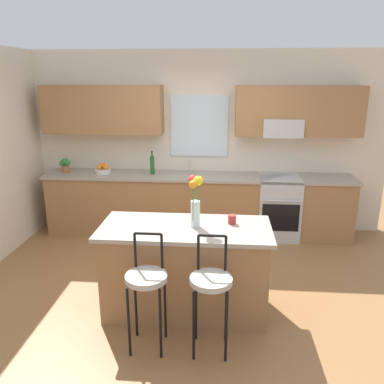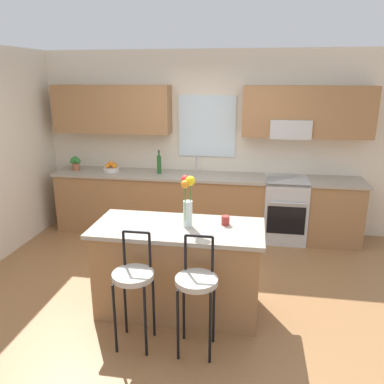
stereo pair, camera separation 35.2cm
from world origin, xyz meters
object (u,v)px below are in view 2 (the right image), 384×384
(flower_vase, at_px, (188,199))
(mug_ceramic, at_px, (225,220))
(oven_range, at_px, (285,209))
(bottle_olive_oil, at_px, (159,164))
(kitchen_island, at_px, (178,268))
(bar_stool_near, at_px, (134,280))
(bar_stool_middle, at_px, (197,286))
(potted_plant_small, at_px, (75,162))
(fruit_bowl_oranges, at_px, (111,168))

(flower_vase, xyz_separation_m, mug_ceramic, (0.36, 0.11, -0.24))
(oven_range, xyz_separation_m, mug_ceramic, (-0.73, -1.91, 0.51))
(bottle_olive_oil, bearing_deg, oven_range, -0.75)
(kitchen_island, distance_m, bar_stool_near, 0.67)
(bar_stool_middle, distance_m, mug_ceramic, 0.80)
(kitchen_island, xyz_separation_m, bottle_olive_oil, (-0.69, 2.06, 0.60))
(bar_stool_near, distance_m, bottle_olive_oil, 2.71)
(mug_ceramic, bearing_deg, bar_stool_near, -135.88)
(mug_ceramic, distance_m, potted_plant_small, 3.15)
(bottle_olive_oil, distance_m, potted_plant_small, 1.33)
(bar_stool_middle, distance_m, fruit_bowl_oranges, 3.18)
(oven_range, distance_m, bottle_olive_oil, 1.97)
(bottle_olive_oil, bearing_deg, potted_plant_small, 179.95)
(mug_ceramic, bearing_deg, fruit_bowl_oranges, 134.44)
(bar_stool_middle, relative_size, flower_vase, 2.05)
(oven_range, distance_m, fruit_bowl_oranges, 2.68)
(kitchen_island, relative_size, mug_ceramic, 18.55)
(flower_vase, height_order, potted_plant_small, flower_vase)
(bar_stool_near, xyz_separation_m, bottle_olive_oil, (-0.42, 2.64, 0.43))
(mug_ceramic, bearing_deg, oven_range, 69.20)
(bottle_olive_oil, xyz_separation_m, potted_plant_small, (-1.33, 0.00, -0.02))
(flower_vase, bearing_deg, mug_ceramic, 16.88)
(bottle_olive_oil, bearing_deg, mug_ceramic, -59.39)
(bar_stool_near, height_order, flower_vase, flower_vase)
(kitchen_island, height_order, mug_ceramic, mug_ceramic)
(flower_vase, bearing_deg, kitchen_island, -174.81)
(oven_range, xyz_separation_m, potted_plant_small, (-3.21, 0.03, 0.58))
(kitchen_island, xyz_separation_m, mug_ceramic, (0.45, 0.12, 0.50))
(bar_stool_middle, bearing_deg, bar_stool_near, 180.00)
(oven_range, xyz_separation_m, bar_stool_near, (-1.46, -2.62, 0.18))
(bar_stool_near, xyz_separation_m, potted_plant_small, (-1.75, 2.65, 0.41))
(bar_stool_near, relative_size, flower_vase, 2.05)
(kitchen_island, bearing_deg, bar_stool_near, -115.03)
(bar_stool_near, distance_m, fruit_bowl_oranges, 2.92)
(flower_vase, relative_size, potted_plant_small, 2.32)
(bar_stool_near, relative_size, fruit_bowl_oranges, 4.34)
(kitchen_island, height_order, bar_stool_middle, bar_stool_middle)
(bar_stool_middle, bearing_deg, kitchen_island, 115.03)
(bar_stool_near, distance_m, potted_plant_small, 3.20)
(fruit_bowl_oranges, height_order, potted_plant_small, potted_plant_small)
(potted_plant_small, bearing_deg, flower_vase, -43.95)
(bottle_olive_oil, height_order, potted_plant_small, bottle_olive_oil)
(bottle_olive_oil, bearing_deg, flower_vase, -68.89)
(kitchen_island, height_order, bar_stool_near, bar_stool_near)
(oven_range, xyz_separation_m, bottle_olive_oil, (-1.87, 0.02, 0.60))
(oven_range, distance_m, bar_stool_near, 3.00)
(mug_ceramic, bearing_deg, bottle_olive_oil, 120.61)
(kitchen_island, distance_m, mug_ceramic, 0.69)
(bar_stool_near, xyz_separation_m, fruit_bowl_oranges, (-1.18, 2.65, 0.34))
(oven_range, distance_m, mug_ceramic, 2.11)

